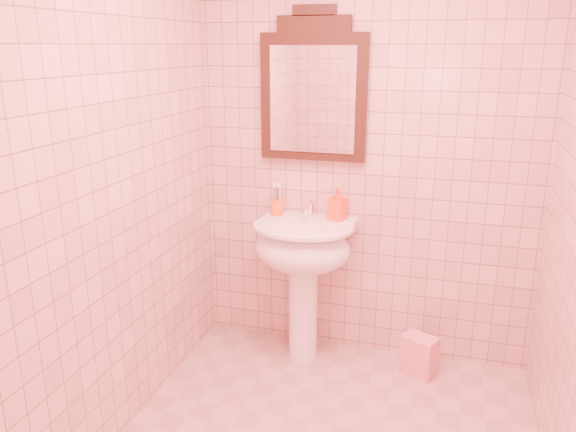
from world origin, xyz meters
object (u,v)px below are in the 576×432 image
(pedestal_sink, at_px, (303,257))
(towel, at_px, (419,355))
(mirror, at_px, (313,91))
(soap_dispenser, at_px, (337,204))
(toothbrush_cup, at_px, (277,207))

(pedestal_sink, distance_m, towel, 0.89)
(pedestal_sink, height_order, mirror, mirror)
(pedestal_sink, distance_m, soap_dispenser, 0.37)
(mirror, distance_m, toothbrush_cup, 0.72)
(towel, bearing_deg, pedestal_sink, -178.94)
(mirror, xyz_separation_m, soap_dispenser, (0.17, -0.06, -0.65))
(pedestal_sink, xyz_separation_m, toothbrush_cup, (-0.20, 0.15, 0.25))
(toothbrush_cup, height_order, towel, toothbrush_cup)
(soap_dispenser, height_order, towel, soap_dispenser)
(pedestal_sink, bearing_deg, towel, 1.06)
(toothbrush_cup, bearing_deg, mirror, 15.42)
(toothbrush_cup, xyz_separation_m, towel, (0.90, -0.13, -0.80))
(mirror, xyz_separation_m, toothbrush_cup, (-0.20, -0.06, -0.69))
(towel, bearing_deg, mirror, 164.93)
(mirror, distance_m, soap_dispenser, 0.67)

